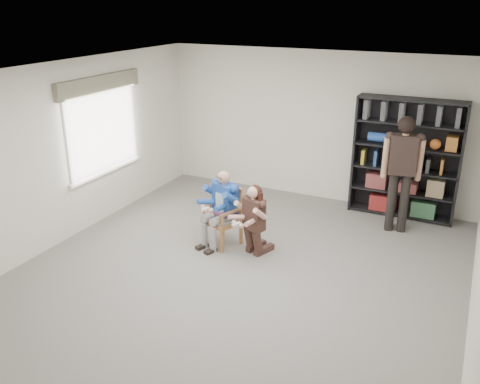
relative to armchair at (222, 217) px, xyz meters
The scene contains 8 objects.
room_shell 1.43m from the armchair, 53.62° to the right, with size 6.00×7.00×2.80m, color white, non-canonical shape.
floor 1.18m from the armchair, 53.62° to the right, with size 6.00×7.00×0.01m, color slate.
window_left 2.58m from the armchair, behind, with size 0.16×2.00×1.75m, color white, non-canonical shape.
armchair is the anchor object (origin of this frame).
seated_man 0.14m from the armchair, ahead, with size 0.53×0.73×1.22m, color navy, non-canonical shape.
kneeling_woman 0.60m from the armchair, 11.69° to the right, with size 0.47×0.75×1.12m, color #332219, non-canonical shape.
bookshelf 3.41m from the armchair, 45.74° to the left, with size 1.80×0.38×2.10m, color black, non-canonical shape.
standing_man 2.97m from the armchair, 35.46° to the left, with size 0.60×0.33×1.93m, color black, non-canonical shape.
Camera 1 is at (2.75, -5.54, 3.67)m, focal length 38.00 mm.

